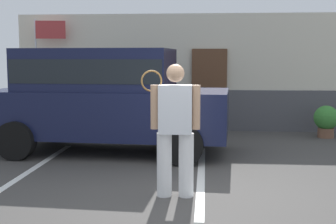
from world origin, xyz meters
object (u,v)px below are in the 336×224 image
(parked_suv, at_px, (105,95))
(potted_plant_by_porch, at_px, (326,120))
(tennis_player_man, at_px, (175,128))
(flag_pole, at_px, (43,53))

(parked_suv, relative_size, potted_plant_by_porch, 6.21)
(tennis_player_man, xyz_separation_m, flag_pole, (-3.74, 5.51, 1.05))
(parked_suv, bearing_deg, flag_pole, 133.00)
(parked_suv, xyz_separation_m, flag_pole, (-2.17, 2.65, 0.84))
(potted_plant_by_porch, bearing_deg, parked_suv, -156.79)
(tennis_player_man, relative_size, flag_pole, 0.63)
(parked_suv, bearing_deg, potted_plant_by_porch, 26.82)
(parked_suv, bearing_deg, tennis_player_man, -57.67)
(tennis_player_man, height_order, potted_plant_by_porch, tennis_player_man)
(potted_plant_by_porch, bearing_deg, tennis_player_man, -123.33)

